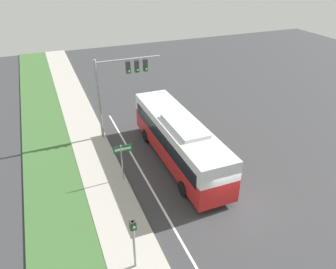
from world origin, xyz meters
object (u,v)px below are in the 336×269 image
object	(u,v)px
signal_gantry	(119,80)
pedestrian_signal	(134,237)
bus	(179,138)
street_sign	(122,156)

from	to	relation	value
signal_gantry	pedestrian_signal	bearing A→B (deg)	-102.83
bus	pedestrian_signal	world-z (taller)	bus
signal_gantry	street_sign	world-z (taller)	signal_gantry
bus	signal_gantry	distance (m)	6.64
signal_gantry	street_sign	bearing A→B (deg)	-104.82
signal_gantry	pedestrian_signal	size ratio (longest dim) A/B	2.19
bus	signal_gantry	bearing A→B (deg)	115.69
bus	street_sign	bearing A→B (deg)	-170.81
street_sign	pedestrian_signal	bearing A→B (deg)	-101.05
pedestrian_signal	street_sign	bearing A→B (deg)	78.95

